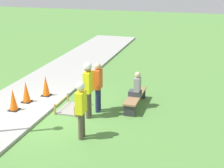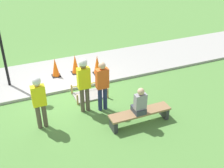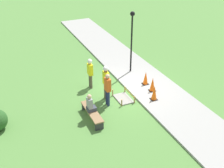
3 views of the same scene
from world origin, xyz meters
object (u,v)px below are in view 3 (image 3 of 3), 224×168
object	(u,v)px
traffic_cone_near_patch	(154,93)
traffic_cone_far_patch	(152,84)
park_bench	(92,113)
worker_assistant	(90,71)
person_seated_on_bench	(90,104)
bystander_in_orange_shirt	(108,88)
worker_supervisor	(106,79)
lamppost_near	(132,33)
traffic_cone_sidewalk_edge	(146,78)

from	to	relation	value
traffic_cone_near_patch	traffic_cone_far_patch	world-z (taller)	traffic_cone_near_patch
park_bench	worker_assistant	xyz separation A→B (m)	(2.84, -0.99, 0.73)
traffic_cone_far_patch	worker_assistant	xyz separation A→B (m)	(1.90, 2.90, 0.55)
traffic_cone_far_patch	park_bench	world-z (taller)	traffic_cone_far_patch
traffic_cone_far_patch	person_seated_on_bench	bearing A→B (deg)	102.60
bystander_in_orange_shirt	worker_assistant	bearing A→B (deg)	4.68
worker_supervisor	person_seated_on_bench	bearing A→B (deg)	133.88
park_bench	lamppost_near	size ratio (longest dim) A/B	0.53
person_seated_on_bench	park_bench	bearing A→B (deg)	-140.13
worker_supervisor	worker_assistant	size ratio (longest dim) A/B	1.09
bystander_in_orange_shirt	lamppost_near	bearing A→B (deg)	-44.90
traffic_cone_far_patch	lamppost_near	world-z (taller)	lamppost_near
traffic_cone_sidewalk_edge	worker_supervisor	distance (m)	2.74
traffic_cone_sidewalk_edge	lamppost_near	world-z (taller)	lamppost_near
person_seated_on_bench	worker_supervisor	bearing A→B (deg)	-46.12
park_bench	bystander_in_orange_shirt	world-z (taller)	bystander_in_orange_shirt
park_bench	person_seated_on_bench	distance (m)	0.48
lamppost_near	park_bench	bearing A→B (deg)	132.33
traffic_cone_near_patch	person_seated_on_bench	bearing A→B (deg)	91.12
park_bench	lamppost_near	xyz separation A→B (m)	(3.56, -3.91, 2.25)
worker_supervisor	worker_assistant	world-z (taller)	worker_supervisor
traffic_cone_near_patch	traffic_cone_far_patch	xyz separation A→B (m)	(0.81, -0.39, -0.00)
person_seated_on_bench	worker_assistant	world-z (taller)	worker_assistant
traffic_cone_far_patch	park_bench	bearing A→B (deg)	103.59
traffic_cone_far_patch	worker_supervisor	world-z (taller)	worker_supervisor
worker_supervisor	bystander_in_orange_shirt	xyz separation A→B (m)	(-0.57, 0.15, -0.17)
worker_supervisor	bystander_in_orange_shirt	world-z (taller)	worker_supervisor
traffic_cone_far_patch	traffic_cone_near_patch	bearing A→B (deg)	154.36
park_bench	bystander_in_orange_shirt	xyz separation A→B (m)	(0.80, -1.15, 0.68)
traffic_cone_near_patch	park_bench	xyz separation A→B (m)	(-0.13, 3.49, -0.17)
worker_supervisor	lamppost_near	xyz separation A→B (m)	(2.20, -2.60, 1.40)
traffic_cone_near_patch	person_seated_on_bench	distance (m)	3.56
traffic_cone_sidewalk_edge	lamppost_near	size ratio (longest dim) A/B	0.21
worker_supervisor	bystander_in_orange_shirt	bearing A→B (deg)	165.13
traffic_cone_near_patch	lamppost_near	world-z (taller)	lamppost_near
bystander_in_orange_shirt	traffic_cone_sidewalk_edge	bearing A→B (deg)	-71.02
park_bench	traffic_cone_far_patch	bearing A→B (deg)	-76.41
traffic_cone_near_patch	bystander_in_orange_shirt	size ratio (longest dim) A/B	0.46
traffic_cone_near_patch	traffic_cone_sidewalk_edge	size ratio (longest dim) A/B	1.04
traffic_cone_far_patch	worker_assistant	distance (m)	3.51
traffic_cone_near_patch	traffic_cone_sidewalk_edge	bearing A→B (deg)	-14.80
park_bench	lamppost_near	world-z (taller)	lamppost_near
traffic_cone_far_patch	person_seated_on_bench	xyz separation A→B (m)	(-0.88, 3.93, 0.30)
traffic_cone_far_patch	person_seated_on_bench	size ratio (longest dim) A/B	0.89
worker_assistant	bystander_in_orange_shirt	xyz separation A→B (m)	(-2.04, -0.17, -0.05)
lamppost_near	traffic_cone_near_patch	bearing A→B (deg)	173.17
traffic_cone_far_patch	traffic_cone_sidewalk_edge	bearing A→B (deg)	-2.79
traffic_cone_near_patch	worker_assistant	size ratio (longest dim) A/B	0.46
traffic_cone_sidewalk_edge	person_seated_on_bench	distance (m)	4.33
traffic_cone_near_patch	lamppost_near	distance (m)	4.03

